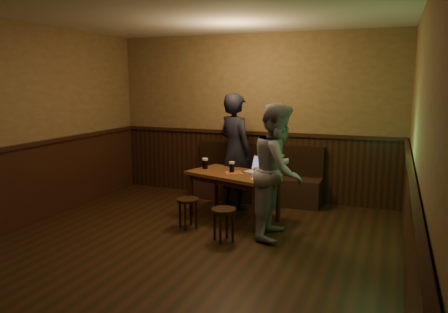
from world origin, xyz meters
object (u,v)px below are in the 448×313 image
Objects in this scene: pub_table at (234,179)px; laptop at (257,169)px; stool_right at (224,215)px; pint_right at (256,172)px; stool_left at (188,205)px; pint_left at (205,164)px; person_grey at (278,171)px; bench at (256,182)px; person_suit at (235,151)px; pint_mid at (232,167)px.

laptop is (0.32, 0.13, 0.15)m from pub_table.
pint_right is (0.19, 0.73, 0.43)m from stool_right.
pint_right is (0.84, 0.44, 0.44)m from stool_left.
person_grey is (1.26, -0.53, 0.09)m from pint_left.
bench is 5.13× the size of stool_right.
bench reaches higher than stool_right.
stool_left is (-0.45, -1.71, 0.02)m from bench.
pub_table is 3.50× the size of stool_left.
person_suit is (0.30, 0.51, 0.13)m from pint_left.
bench is 5.26× the size of stool_left.
person_grey is at bearing 7.51° from stool_left.
person_grey is at bearing -29.65° from pint_mid.
person_suit is 1.42m from person_grey.
laptop reaches higher than pint_mid.
laptop is at bearing 83.39° from stool_right.
pint_right is at bearing -15.83° from pint_left.
person_suit is (-0.51, 0.46, 0.16)m from laptop.
pub_table is 0.80× the size of person_suit.
pint_left is at bearing 93.53° from stool_left.
bench is 0.82m from person_suit.
pint_left is (-0.49, 0.07, 0.18)m from pub_table.
stool_right is 0.87m from pint_right.
person_suit is at bearing 59.91° from pint_left.
stool_left is 0.82m from pint_left.
pint_mid is (0.45, -0.06, -0.01)m from pint_left.
pint_right is (0.43, -0.19, -0.01)m from pint_mid.
pint_mid is at bearing 104.28° from stool_right.
person_suit reaches higher than laptop.
pub_table is at bearing 155.87° from pint_right.
laptop reaches higher than stool_right.
stool_left is 2.84× the size of pint_right.
stool_right is (0.64, -0.30, 0.01)m from stool_left.
bench is 1.23m from pint_left.
pint_right is (0.39, -0.17, 0.17)m from pub_table.
stool_right is at bearing -84.39° from bench.
person_suit is at bearing 78.01° from stool_left.
pint_mid is at bearing 156.50° from pint_right.
bench reaches higher than pint_left.
stool_right is at bearing -54.99° from pint_left.
laptop reaches higher than pint_left.
bench is 1.19m from pint_mid.
pint_right is 0.08× the size of person_grey.
bench reaches higher than pint_mid.
pint_mid is 0.47m from pint_right.
stool_left is at bearing -152.47° from pint_right.
person_grey is (0.58, 0.46, 0.53)m from stool_right.
person_grey is (0.81, -0.46, 0.09)m from pint_mid.
stool_right is 2.49× the size of pint_left.
stool_right is 1.12m from laptop.
stool_left is 1.36m from person_suit.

